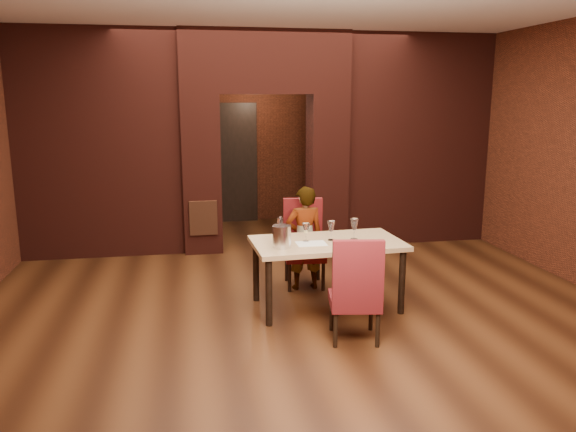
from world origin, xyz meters
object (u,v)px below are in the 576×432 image
object	(u,v)px
chair_near	(355,288)
water_bottle	(280,229)
chair_far	(305,244)
wine_glass_a	(306,232)
wine_bucket	(282,237)
potted_plant	(356,261)
person_seated	(304,238)
wine_glass_c	(354,229)
wine_glass_b	(331,231)
dining_table	(327,274)

from	to	relation	value
chair_near	water_bottle	bearing A→B (deg)	-50.68
chair_far	wine_glass_a	world-z (taller)	chair_far
wine_bucket	potted_plant	xyz separation A→B (m)	(1.13, 1.07, -0.64)
person_seated	wine_glass_c	world-z (taller)	person_seated
wine_glass_a	person_seated	bearing A→B (deg)	79.50
chair_far	wine_glass_c	bearing A→B (deg)	-55.77
wine_glass_b	wine_bucket	distance (m)	0.61
chair_near	wine_glass_a	size ratio (longest dim) A/B	5.00
dining_table	wine_bucket	size ratio (longest dim) A/B	6.86
wine_glass_b	water_bottle	world-z (taller)	water_bottle
chair_near	water_bottle	world-z (taller)	chair_near
wine_glass_c	chair_far	bearing A→B (deg)	119.19
wine_bucket	water_bottle	size ratio (longest dim) A/B	0.87
chair_near	wine_glass_c	distance (m)	0.98
chair_far	wine_glass_a	xyz separation A→B (m)	(-0.14, -0.72, 0.32)
wine_bucket	potted_plant	world-z (taller)	wine_bucket
chair_near	wine_bucket	xyz separation A→B (m)	(-0.58, 0.68, 0.35)
dining_table	wine_glass_a	xyz separation A→B (m)	(-0.23, 0.01, 0.47)
chair_near	wine_glass_b	size ratio (longest dim) A/B	4.79
dining_table	wine_glass_c	world-z (taller)	wine_glass_c
wine_bucket	potted_plant	bearing A→B (deg)	43.33
wine_glass_b	wine_bucket	bearing A→B (deg)	-160.13
chair_near	chair_far	bearing A→B (deg)	-75.25
water_bottle	wine_glass_a	bearing A→B (deg)	-19.05
chair_far	water_bottle	world-z (taller)	chair_far
dining_table	wine_bucket	xyz separation A→B (m)	(-0.53, -0.18, 0.49)
wine_bucket	chair_near	bearing A→B (deg)	-49.33
chair_near	wine_glass_b	bearing A→B (deg)	-80.25
wine_glass_b	wine_glass_c	size ratio (longest dim) A/B	0.93
wine_bucket	potted_plant	size ratio (longest dim) A/B	0.51
chair_far	wine_glass_b	xyz separation A→B (m)	(0.14, -0.70, 0.33)
wine_glass_a	wine_bucket	distance (m)	0.35
wine_glass_c	water_bottle	xyz separation A→B (m)	(-0.80, 0.08, 0.02)
wine_glass_a	water_bottle	xyz separation A→B (m)	(-0.26, 0.09, 0.03)
wine_glass_a	potted_plant	xyz separation A→B (m)	(0.84, 0.88, -0.62)
person_seated	wine_glass_b	size ratio (longest dim) A/B	5.85
dining_table	chair_near	size ratio (longest dim) A/B	1.56
wine_glass_c	potted_plant	distance (m)	1.12
wine_glass_c	wine_glass_a	bearing A→B (deg)	-179.04
wine_glass_c	potted_plant	bearing A→B (deg)	70.84
dining_table	chair_far	xyz separation A→B (m)	(-0.09, 0.73, 0.15)
dining_table	chair_near	distance (m)	0.87
chair_near	wine_bucket	bearing A→B (deg)	-39.85
potted_plant	wine_bucket	bearing A→B (deg)	-136.67
dining_table	potted_plant	size ratio (longest dim) A/B	3.51
dining_table	potted_plant	xyz separation A→B (m)	(0.61, 0.89, -0.15)
wine_glass_a	water_bottle	bearing A→B (deg)	160.95
chair_far	wine_glass_c	xyz separation A→B (m)	(0.40, -0.71, 0.34)
dining_table	chair_far	distance (m)	0.76
dining_table	water_bottle	size ratio (longest dim) A/B	5.94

